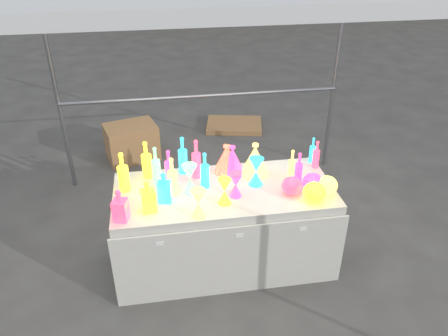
{
  "coord_description": "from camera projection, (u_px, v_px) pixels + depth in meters",
  "views": [
    {
      "loc": [
        -0.48,
        -2.96,
        2.71
      ],
      "look_at": [
        0.0,
        0.0,
        0.95
      ],
      "focal_mm": 35.0,
      "sensor_mm": 36.0,
      "label": 1
    }
  ],
  "objects": [
    {
      "name": "decanter_0",
      "position": [
        148.0,
        196.0,
        3.26
      ],
      "size": [
        0.12,
        0.12,
        0.26
      ],
      "primitive_type": null,
      "rotation": [
        0.0,
        0.0,
        0.16
      ],
      "color": "#E54D15",
      "rests_on": "display_table"
    },
    {
      "name": "bottle_10",
      "position": [
        299.0,
        168.0,
        3.58
      ],
      "size": [
        0.07,
        0.07,
        0.29
      ],
      "primitive_type": null,
      "rotation": [
        0.0,
        0.0,
        0.11
      ],
      "color": "#1A539D",
      "rests_on": "display_table"
    },
    {
      "name": "bottle_0",
      "position": [
        146.0,
        160.0,
        3.66
      ],
      "size": [
        0.09,
        0.09,
        0.34
      ],
      "primitive_type": null,
      "rotation": [
        0.0,
        0.0,
        0.03
      ],
      "color": "#E54D15",
      "rests_on": "display_table"
    },
    {
      "name": "bottle_9",
      "position": [
        316.0,
        154.0,
        3.83
      ],
      "size": [
        0.07,
        0.07,
        0.26
      ],
      "primitive_type": null,
      "rotation": [
        0.0,
        0.0,
        -0.22
      ],
      "color": "#FF561A",
      "rests_on": "display_table"
    },
    {
      "name": "bottle_1",
      "position": [
        183.0,
        155.0,
        3.73
      ],
      "size": [
        0.1,
        0.1,
        0.34
      ],
      "primitive_type": null,
      "rotation": [
        0.0,
        0.0,
        -0.2
      ],
      "color": "#1A7E17",
      "rests_on": "display_table"
    },
    {
      "name": "bottle_4",
      "position": [
        172.0,
        176.0,
        3.43
      ],
      "size": [
        0.09,
        0.09,
        0.33
      ],
      "primitive_type": null,
      "rotation": [
        0.0,
        0.0,
        -0.08
      ],
      "color": "#137C77",
      "rests_on": "display_table"
    },
    {
      "name": "globe_3",
      "position": [
        313.0,
        183.0,
        3.53
      ],
      "size": [
        0.2,
        0.2,
        0.14
      ],
      "primitive_type": null,
      "rotation": [
        0.0,
        0.0,
        0.24
      ],
      "color": "#1A539D",
      "rests_on": "display_table"
    },
    {
      "name": "hourglass_1",
      "position": [
        236.0,
        186.0,
        3.45
      ],
      "size": [
        0.12,
        0.12,
        0.19
      ],
      "primitive_type": null,
      "rotation": [
        0.0,
        0.0,
        -0.33
      ],
      "color": "#1A539D",
      "rests_on": "display_table"
    },
    {
      "name": "bottle_5",
      "position": [
        156.0,
        165.0,
        3.58
      ],
      "size": [
        0.09,
        0.09,
        0.34
      ],
      "primitive_type": null,
      "rotation": [
        0.0,
        0.0,
        0.18
      ],
      "color": "#AD228A",
      "rests_on": "display_table"
    },
    {
      "name": "decanter_2",
      "position": [
        164.0,
        187.0,
        3.37
      ],
      "size": [
        0.11,
        0.11,
        0.26
      ],
      "primitive_type": null,
      "rotation": [
        0.0,
        0.0,
        -0.13
      ],
      "color": "#1A7E17",
      "rests_on": "display_table"
    },
    {
      "name": "hourglass_4",
      "position": [
        225.0,
        191.0,
        3.36
      ],
      "size": [
        0.11,
        0.11,
        0.22
      ],
      "primitive_type": null,
      "rotation": [
        0.0,
        0.0,
        -0.06
      ],
      "color": "#E54D15",
      "rests_on": "display_table"
    },
    {
      "name": "lampshade_0",
      "position": [
        226.0,
        159.0,
        3.76
      ],
      "size": [
        0.23,
        0.23,
        0.26
      ],
      "primitive_type": null,
      "rotation": [
        0.0,
        0.0,
        -0.05
      ],
      "color": "yellow",
      "rests_on": "display_table"
    },
    {
      "name": "hourglass_2",
      "position": [
        198.0,
        203.0,
        3.21
      ],
      "size": [
        0.14,
        0.14,
        0.23
      ],
      "primitive_type": null,
      "rotation": [
        0.0,
        0.0,
        0.23
      ],
      "color": "#137C77",
      "rests_on": "display_table"
    },
    {
      "name": "bottle_3",
      "position": [
        169.0,
        166.0,
        3.62
      ],
      "size": [
        0.09,
        0.09,
        0.29
      ],
      "primitive_type": null,
      "rotation": [
        0.0,
        0.0,
        -0.19
      ],
      "color": "#1A539D",
      "rests_on": "display_table"
    },
    {
      "name": "bottle_2",
      "position": [
        196.0,
        159.0,
        3.66
      ],
      "size": [
        0.1,
        0.1,
        0.35
      ],
      "primitive_type": null,
      "rotation": [
        0.0,
        0.0,
        0.36
      ],
      "color": "#FF561A",
      "rests_on": "display_table"
    },
    {
      "name": "lampshade_3",
      "position": [
        255.0,
        159.0,
        3.72
      ],
      "size": [
        0.31,
        0.31,
        0.29
      ],
      "primitive_type": null,
      "rotation": [
        0.0,
        0.0,
        -0.3
      ],
      "color": "#137C77",
      "rests_on": "display_table"
    },
    {
      "name": "hourglass_3",
      "position": [
        190.0,
        179.0,
        3.48
      ],
      "size": [
        0.13,
        0.13,
        0.25
      ],
      "primitive_type": null,
      "rotation": [
        0.0,
        0.0,
        0.02
      ],
      "color": "#AD228A",
      "rests_on": "display_table"
    },
    {
      "name": "bottle_8",
      "position": [
        313.0,
        150.0,
        3.91
      ],
      "size": [
        0.07,
        0.07,
        0.24
      ],
      "primitive_type": null,
      "rotation": [
        0.0,
        0.0,
        0.43
      ],
      "color": "#1A7E17",
      "rests_on": "display_table"
    },
    {
      "name": "decanter_1",
      "position": [
        120.0,
        205.0,
        3.16
      ],
      "size": [
        0.13,
        0.13,
        0.26
      ],
      "primitive_type": null,
      "rotation": [
        0.0,
        0.0,
        -0.26
      ],
      "color": "#FF561A",
      "rests_on": "display_table"
    },
    {
      "name": "globe_2",
      "position": [
        292.0,
        186.0,
        3.5
      ],
      "size": [
        0.18,
        0.18,
        0.13
      ],
      "primitive_type": null,
      "rotation": [
        0.0,
        0.0,
        0.07
      ],
      "color": "#FF561A",
      "rests_on": "display_table"
    },
    {
      "name": "ground",
      "position": [
        224.0,
        258.0,
        3.96
      ],
      "size": [
        80.0,
        80.0,
        0.0
      ],
      "primitive_type": "plane",
      "color": "#5D5B56",
      "rests_on": "ground"
    },
    {
      "name": "cardboard_box_flat",
      "position": [
        234.0,
        125.0,
        6.36
      ],
      "size": [
        0.88,
        0.71,
        0.07
      ],
      "primitive_type": "cube",
      "rotation": [
        0.0,
        0.0,
        -0.2
      ],
      "color": "#AA7B4D",
      "rests_on": "ground"
    },
    {
      "name": "bottle_6",
      "position": [
        123.0,
        172.0,
        3.48
      ],
      "size": [
        0.11,
        0.11,
        0.35
      ],
      "primitive_type": null,
      "rotation": [
        0.0,
        0.0,
        0.32
      ],
      "color": "#E54D15",
      "rests_on": "display_table"
    },
    {
      "name": "bottle_7",
      "position": [
        205.0,
        170.0,
        3.53
      ],
      "size": [
        0.09,
        0.09,
        0.32
      ],
      "primitive_type": null,
      "rotation": [
        0.0,
        0.0,
        0.15
      ],
      "color": "#1A7E17",
      "rests_on": "display_table"
    },
    {
      "name": "display_table",
      "position": [
        224.0,
        226.0,
        3.76
      ],
      "size": [
        1.84,
        0.83,
        0.75
      ],
      "color": "silver",
      "rests_on": "ground"
    },
    {
      "name": "cardboard_box_closed",
      "position": [
        132.0,
        142.0,
        5.48
      ],
      "size": [
        0.71,
        0.59,
        0.45
      ],
      "primitive_type": "cube",
      "rotation": [
        0.0,
        0.0,
        0.27
      ],
      "color": "#AA7B4D",
      "rests_on": "ground"
    },
    {
      "name": "hourglass_5",
      "position": [
        256.0,
        171.0,
        3.59
      ],
      "size": [
        0.15,
        0.15,
        0.24
      ],
      "primitive_type": null,
      "rotation": [
        0.0,
        0.0,
        -0.3
      ],
      "color": "#1A7E17",
      "rests_on": "display_table"
    },
    {
      "name": "lampshade_2",
      "position": [
        232.0,
        159.0,
        3.75
      ],
      "size": [
        0.27,
        0.27,
        0.26
      ],
      "primitive_type": null,
      "rotation": [
        0.0,
        0.0,
        -0.29
      ],
      "color": "#1A539D",
      "rests_on": "display_table"
    },
    {
      "name": "bottle_11",
      "position": [
        292.0,
        165.0,
        3.65
      ],
      "size": [
        0.07,
        0.07,
        0.28
      ],
      "primitive_type": null,
      "rotation": [
        0.0,
        0.0,
        -0.11
      ],
      "color": "#137C77",
      "rests_on": "display_table"
    },
    {
      "name": "globe_0",
      "position": [
        314.0,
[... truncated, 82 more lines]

